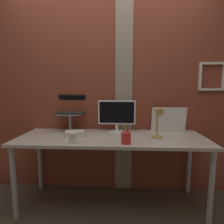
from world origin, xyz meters
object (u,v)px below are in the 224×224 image
laptop (71,108)px  pen_cup (126,138)px  desk_lamp (158,120)px  monitor (117,114)px  whiteboard_panel (169,120)px  coffee_mug (73,138)px

laptop → pen_cup: size_ratio=2.01×
laptop → desk_lamp: size_ratio=1.07×
laptop → desk_lamp: (0.98, -0.35, -0.08)m
monitor → desk_lamp: size_ratio=1.37×
whiteboard_panel → desk_lamp: 0.36m
monitor → desk_lamp: 0.51m
whiteboard_panel → coffee_mug: (-1.00, -0.51, -0.10)m
whiteboard_panel → coffee_mug: 1.12m
laptop → coffee_mug: 0.61m
desk_lamp → coffee_mug: bearing=-166.6°
monitor → desk_lamp: monitor is taller
laptop → desk_lamp: bearing=-19.8°
monitor → laptop: size_ratio=1.27×
laptop → whiteboard_panel: bearing=-2.1°
whiteboard_panel → coffee_mug: bearing=-153.1°
laptop → pen_cup: bearing=-39.9°
whiteboard_panel → coffee_mug: size_ratio=3.40×
pen_cup → coffee_mug: 0.50m
whiteboard_panel → desk_lamp: bearing=-120.0°
monitor → coffee_mug: bearing=-129.4°
monitor → whiteboard_panel: bearing=2.6°
laptop → coffee_mug: size_ratio=2.94×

